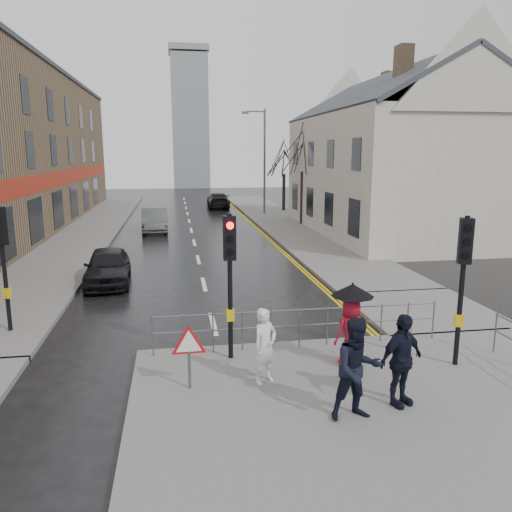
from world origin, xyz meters
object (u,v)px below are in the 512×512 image
object	(u,v)px
pedestrian_a	(265,346)
pedestrian_b	(358,369)
car_mid	(155,220)
pedestrian_with_umbrella	(351,319)
pedestrian_d	(401,360)
car_parked	(108,266)

from	to	relation	value
pedestrian_a	pedestrian_b	distance (m)	2.19
pedestrian_a	car_mid	bearing A→B (deg)	65.57
pedestrian_a	pedestrian_with_umbrella	world-z (taller)	pedestrian_with_umbrella
pedestrian_d	pedestrian_b	bearing A→B (deg)	175.93
car_parked	car_mid	world-z (taller)	car_mid
pedestrian_with_umbrella	car_parked	distance (m)	10.88
pedestrian_d	car_parked	bearing A→B (deg)	98.49
pedestrian_with_umbrella	car_mid	world-z (taller)	pedestrian_with_umbrella
car_parked	pedestrian_d	bearing A→B (deg)	-61.08
pedestrian_a	car_parked	distance (m)	10.31
pedestrian_a	pedestrian_d	world-z (taller)	pedestrian_d
pedestrian_b	pedestrian_with_umbrella	world-z (taller)	pedestrian_with_umbrella
pedestrian_with_umbrella	car_mid	distance (m)	22.17
pedestrian_with_umbrella	pedestrian_d	world-z (taller)	pedestrian_with_umbrella
pedestrian_a	pedestrian_d	xyz separation A→B (m)	(2.36, -1.35, 0.10)
pedestrian_a	pedestrian_d	bearing A→B (deg)	-62.14
pedestrian_a	pedestrian_b	xyz separation A→B (m)	(1.36, -1.70, 0.14)
pedestrian_a	pedestrian_with_umbrella	xyz separation A→B (m)	(2.07, 0.56, 0.28)
car_parked	car_mid	distance (m)	12.84
pedestrian_d	car_parked	xyz separation A→B (m)	(-6.67, 10.71, -0.36)
pedestrian_with_umbrella	pedestrian_d	size ratio (longest dim) A/B	1.05
pedestrian_a	car_mid	size ratio (longest dim) A/B	0.36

